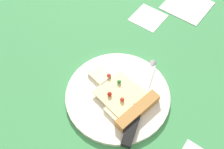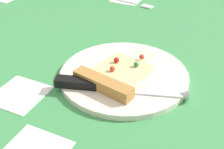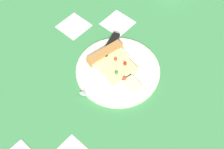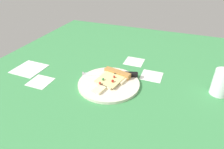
% 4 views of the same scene
% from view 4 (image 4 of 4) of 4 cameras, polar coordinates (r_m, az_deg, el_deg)
% --- Properties ---
extents(ground_plane, '(1.38, 1.38, 0.03)m').
position_cam_4_polar(ground_plane, '(0.85, 5.45, -2.53)').
color(ground_plane, '#3D8C4C').
rests_on(ground_plane, ground).
extents(plate, '(0.25, 0.25, 0.01)m').
position_cam_4_polar(plate, '(0.81, -0.95, -2.66)').
color(plate, silver).
rests_on(plate, ground_plane).
extents(pizza_slice, '(0.13, 0.19, 0.02)m').
position_cam_4_polar(pizza_slice, '(0.82, 0.05, -1.02)').
color(pizza_slice, beige).
rests_on(pizza_slice, plate).
extents(knife, '(0.24, 0.09, 0.02)m').
position_cam_4_polar(knife, '(0.85, 1.02, 0.08)').
color(knife, silver).
rests_on(knife, plate).
extents(drinking_glass, '(0.07, 0.07, 0.10)m').
position_cam_4_polar(drinking_glass, '(0.84, 29.18, -2.07)').
color(drinking_glass, white).
rests_on(drinking_glass, ground_plane).
extents(napkin, '(0.13, 0.13, 0.00)m').
position_cam_4_polar(napkin, '(1.00, -22.89, 1.59)').
color(napkin, white).
rests_on(napkin, ground_plane).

